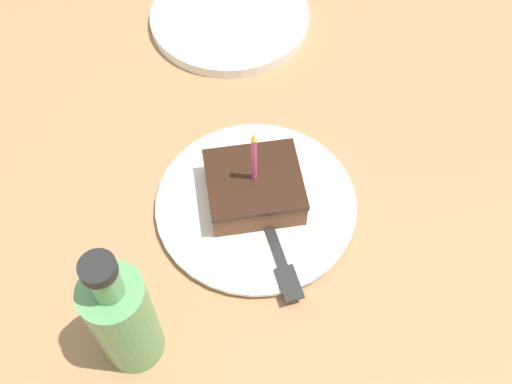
{
  "coord_description": "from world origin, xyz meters",
  "views": [
    {
      "loc": [
        0.44,
        -0.04,
        0.68
      ],
      "look_at": [
        0.02,
        0.03,
        0.04
      ],
      "focal_mm": 42.0,
      "sensor_mm": 36.0,
      "label": 1
    }
  ],
  "objects_px": {
    "fork": "(278,251)",
    "side_plate": "(230,17)",
    "cake_slice": "(254,187)",
    "plate": "(256,204)",
    "bottle": "(123,318)"
  },
  "relations": [
    {
      "from": "fork",
      "to": "side_plate",
      "type": "bearing_deg",
      "value": -179.96
    },
    {
      "from": "fork",
      "to": "side_plate",
      "type": "height_order",
      "value": "fork"
    },
    {
      "from": "cake_slice",
      "to": "plate",
      "type": "bearing_deg",
      "value": 8.41
    },
    {
      "from": "cake_slice",
      "to": "fork",
      "type": "relative_size",
      "value": 0.81
    },
    {
      "from": "side_plate",
      "to": "cake_slice",
      "type": "bearing_deg",
      "value": -2.49
    },
    {
      "from": "plate",
      "to": "bottle",
      "type": "distance_m",
      "value": 0.25
    },
    {
      "from": "bottle",
      "to": "side_plate",
      "type": "height_order",
      "value": "bottle"
    },
    {
      "from": "cake_slice",
      "to": "fork",
      "type": "height_order",
      "value": "cake_slice"
    },
    {
      "from": "fork",
      "to": "side_plate",
      "type": "xyz_separation_m",
      "value": [
        -0.44,
        -0.0,
        -0.01
      ]
    },
    {
      "from": "plate",
      "to": "bottle",
      "type": "xyz_separation_m",
      "value": [
        0.16,
        -0.17,
        0.08
      ]
    },
    {
      "from": "cake_slice",
      "to": "bottle",
      "type": "relative_size",
      "value": 0.64
    },
    {
      "from": "plate",
      "to": "cake_slice",
      "type": "bearing_deg",
      "value": -171.59
    },
    {
      "from": "plate",
      "to": "bottle",
      "type": "height_order",
      "value": "bottle"
    },
    {
      "from": "fork",
      "to": "side_plate",
      "type": "distance_m",
      "value": 0.44
    },
    {
      "from": "plate",
      "to": "side_plate",
      "type": "distance_m",
      "value": 0.37
    }
  ]
}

